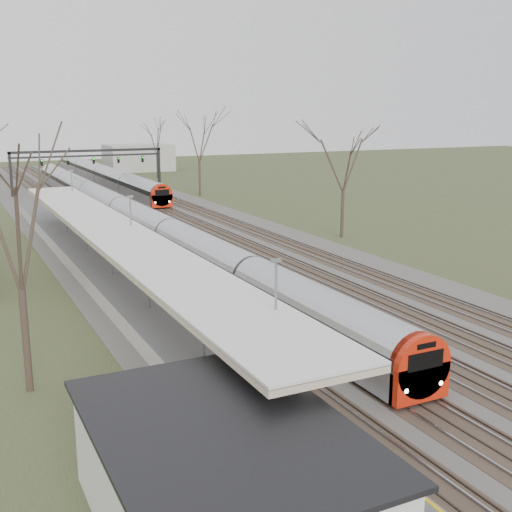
{
  "coord_description": "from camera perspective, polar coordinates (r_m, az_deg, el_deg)",
  "views": [
    {
      "loc": [
        -18.48,
        -6.23,
        11.38
      ],
      "look_at": [
        -0.27,
        30.77,
        2.0
      ],
      "focal_mm": 45.0,
      "sensor_mm": 36.0,
      "label": 1
    }
  ],
  "objects": [
    {
      "name": "platform",
      "position": [
        46.04,
        -13.63,
        -1.22
      ],
      "size": [
        3.5,
        69.0,
        1.0
      ],
      "primitive_type": "cube",
      "color": "#9E9B93",
      "rests_on": "ground"
    },
    {
      "name": "tree_west_near",
      "position": [
        26.66,
        -20.58,
        3.16
      ],
      "size": [
        5.0,
        5.0,
        10.3
      ],
      "color": "#2D231C",
      "rests_on": "ground"
    },
    {
      "name": "train_far",
      "position": [
        104.4,
        -13.47,
        7.03
      ],
      "size": [
        2.62,
        60.21,
        3.05
      ],
      "color": "#B0B3BB",
      "rests_on": "ground"
    },
    {
      "name": "canopy",
      "position": [
        41.01,
        -12.47,
        2.04
      ],
      "size": [
        4.1,
        50.0,
        3.11
      ],
      "color": "slate",
      "rests_on": "platform"
    },
    {
      "name": "train_near",
      "position": [
        65.44,
        -11.79,
        3.84
      ],
      "size": [
        2.62,
        90.21,
        3.05
      ],
      "color": "#B0B3BB",
      "rests_on": "ground"
    },
    {
      "name": "track_bed",
      "position": [
        65.02,
        -9.05,
        2.63
      ],
      "size": [
        24.0,
        160.0,
        0.22
      ],
      "color": "#474442",
      "rests_on": "ground"
    },
    {
      "name": "passenger",
      "position": [
        25.0,
        -2.07,
        -9.77
      ],
      "size": [
        0.55,
        0.67,
        1.57
      ],
      "primitive_type": "imported",
      "rotation": [
        0.0,
        0.0,
        1.21
      ],
      "color": "navy",
      "rests_on": "platform"
    },
    {
      "name": "station_building",
      "position": [
        18.27,
        -3.06,
        -19.57
      ],
      "size": [
        6.0,
        9.0,
        3.2
      ],
      "primitive_type": "cube",
      "color": "silver",
      "rests_on": "ground"
    },
    {
      "name": "signal_gantry",
      "position": [
        93.35,
        -14.7,
        8.43
      ],
      "size": [
        21.0,
        0.59,
        6.08
      ],
      "color": "black",
      "rests_on": "ground"
    },
    {
      "name": "tree_east_far",
      "position": [
        58.29,
        7.83,
        8.67
      ],
      "size": [
        5.0,
        5.0,
        10.3
      ],
      "color": "#2D231C",
      "rests_on": "ground"
    }
  ]
}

